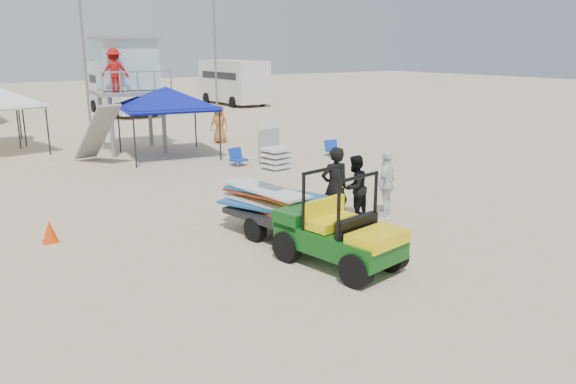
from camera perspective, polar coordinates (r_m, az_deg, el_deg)
ground at (r=9.57m, az=7.86°, el=-11.76°), size 140.00×140.00×0.00m
utility_cart at (r=10.97m, az=5.25°, el=-3.27°), size 1.62×2.64×1.88m
surf_trailer at (r=12.76m, az=-1.41°, el=-0.43°), size 1.76×2.76×2.26m
man_left at (r=13.38m, az=4.76°, el=0.47°), size 0.78×0.59×1.96m
man_mid at (r=14.14m, az=6.78°, el=0.49°), size 0.94×0.82×1.62m
man_right at (r=14.52m, az=9.97°, el=0.87°), size 1.07×0.83×1.69m
lifeguard_tower at (r=24.19m, az=-16.19°, el=11.97°), size 3.10×3.10×4.53m
canopy_blue at (r=22.49m, az=-12.32°, el=10.06°), size 3.82×3.82×3.15m
cone_near at (r=13.55m, az=-23.04°, el=-3.69°), size 0.34×0.34×0.50m
beach_chair_b at (r=20.68m, az=-5.19°, el=3.57°), size 0.61×0.66×0.64m
beach_chair_c at (r=22.43m, az=4.57°, el=4.44°), size 0.62×0.67×0.64m
rv_mid_right at (r=38.25m, az=-16.51°, el=10.30°), size 2.64×7.00×3.25m
rv_far_right at (r=43.22m, az=-5.57°, el=11.23°), size 2.64×6.60×3.25m
light_pole_left at (r=34.45m, az=-20.02°, el=13.30°), size 0.14×0.14×8.00m
light_pole_right at (r=39.10m, az=-7.42°, el=14.07°), size 0.14×0.14×8.00m
distant_beachgoers at (r=27.43m, az=-22.05°, el=6.34°), size 13.22×15.13×1.71m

